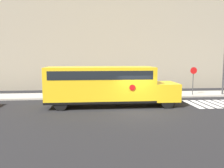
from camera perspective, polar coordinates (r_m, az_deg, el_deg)
The scene contains 6 objects.
ground_plane at distance 15.65m, azimuth 6.59°, elevation -7.18°, with size 60.00×60.00×0.00m, color black.
sidewalk_strip at distance 21.90m, azimuth 3.14°, elevation -2.88°, with size 44.00×3.00×0.15m.
building_backdrop at distance 28.14m, azimuth 1.27°, elevation 11.92°, with size 32.00×4.00×12.50m.
crosswalk_stripes at distance 20.10m, azimuth 25.80°, elevation -4.66°, with size 4.70×3.20×0.01m.
school_bus at distance 16.92m, azimuth -1.56°, elevation 0.00°, with size 10.14×2.57×3.08m.
stop_sign at distance 22.76m, azimuth 20.47°, elevation 1.63°, with size 0.67×0.10×2.87m.
Camera 1 is at (-3.14, -14.85, 3.80)m, focal length 35.00 mm.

